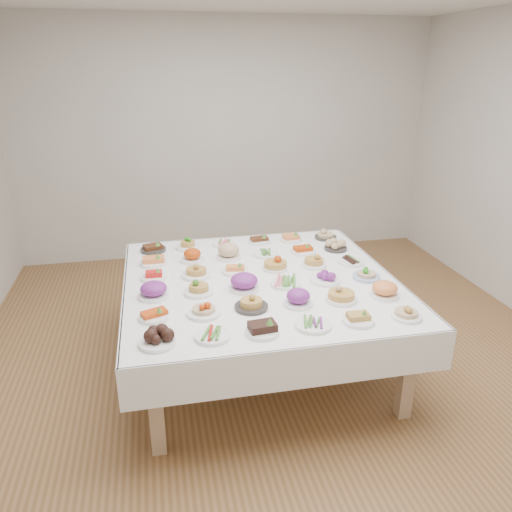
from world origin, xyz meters
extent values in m
plane|color=olive|center=(0.00, 0.00, 0.00)|extent=(5.00, 5.00, 0.00)
cube|color=beige|center=(0.00, 2.50, 1.40)|extent=(5.00, 0.02, 2.80)
cube|color=beige|center=(0.00, -2.50, 1.40)|extent=(5.00, 0.02, 2.80)
cube|color=white|center=(-0.16, -0.11, 0.72)|extent=(2.02, 2.02, 0.06)
cube|color=white|center=(-0.16, 0.90, 0.61)|extent=(2.04, 0.01, 0.28)
cube|color=white|center=(-0.16, -1.12, 0.61)|extent=(2.04, 0.02, 0.28)
cube|color=white|center=(0.85, -0.11, 0.61)|extent=(0.01, 2.04, 0.28)
cube|color=white|center=(-1.17, -0.11, 0.61)|extent=(0.02, 2.04, 0.28)
cube|color=tan|center=(-0.99, -0.94, 0.34)|extent=(0.09, 0.09, 0.69)
cube|color=tan|center=(0.67, -0.94, 0.34)|extent=(0.09, 0.09, 0.69)
cube|color=tan|center=(-0.99, 0.72, 0.34)|extent=(0.09, 0.09, 0.69)
cube|color=tan|center=(0.67, 0.72, 0.34)|extent=(0.09, 0.09, 0.69)
cylinder|color=white|center=(-0.94, -0.91, 0.76)|extent=(0.22, 0.22, 0.02)
cylinder|color=white|center=(-0.62, -0.90, 0.76)|extent=(0.22, 0.22, 0.02)
cylinder|color=white|center=(-0.32, -0.91, 0.76)|extent=(0.21, 0.21, 0.02)
cylinder|color=white|center=(0.01, -0.89, 0.76)|extent=(0.23, 0.23, 0.02)
cylinder|color=white|center=(0.31, -0.90, 0.76)|extent=(0.21, 0.21, 0.02)
cylinder|color=white|center=(0.64, -0.91, 0.76)|extent=(0.20, 0.20, 0.02)
cylinder|color=white|center=(-0.96, -0.58, 0.76)|extent=(0.20, 0.20, 0.02)
cylinder|color=white|center=(-0.64, -0.59, 0.76)|extent=(0.22, 0.22, 0.02)
cylinder|color=#2F2C2A|center=(-0.32, -0.58, 0.76)|extent=(0.22, 0.22, 0.02)
cylinder|color=white|center=(0.00, -0.59, 0.76)|extent=(0.20, 0.20, 0.02)
cylinder|color=white|center=(0.31, -0.59, 0.76)|extent=(0.21, 0.21, 0.02)
cylinder|color=white|center=(0.64, -0.59, 0.76)|extent=(0.20, 0.20, 0.02)
cylinder|color=white|center=(-0.95, -0.26, 0.76)|extent=(0.22, 0.22, 0.02)
cylinder|color=white|center=(-0.64, -0.27, 0.76)|extent=(0.21, 0.21, 0.02)
cylinder|color=white|center=(-0.31, -0.27, 0.76)|extent=(0.22, 0.22, 0.02)
cylinder|color=white|center=(0.01, -0.26, 0.76)|extent=(0.22, 0.22, 0.02)
cylinder|color=white|center=(0.31, -0.26, 0.76)|extent=(0.23, 0.23, 0.02)
cylinder|color=#4C66B2|center=(0.64, -0.27, 0.76)|extent=(0.21, 0.21, 0.02)
cylinder|color=white|center=(-0.95, 0.06, 0.76)|extent=(0.20, 0.20, 0.02)
cylinder|color=white|center=(-0.62, 0.04, 0.76)|extent=(0.23, 0.23, 0.02)
cylinder|color=white|center=(-0.32, 0.05, 0.76)|extent=(0.20, 0.20, 0.02)
cylinder|color=white|center=(0.00, 0.05, 0.76)|extent=(0.19, 0.19, 0.02)
cylinder|color=white|center=(0.32, 0.05, 0.76)|extent=(0.20, 0.20, 0.02)
cylinder|color=white|center=(0.64, 0.04, 0.76)|extent=(0.21, 0.21, 0.02)
cylinder|color=white|center=(-0.94, 0.36, 0.76)|extent=(0.22, 0.22, 0.02)
cylinder|color=white|center=(-0.63, 0.36, 0.76)|extent=(0.20, 0.20, 0.02)
cylinder|color=white|center=(-0.32, 0.36, 0.76)|extent=(0.21, 0.21, 0.02)
cylinder|color=white|center=(0.00, 0.37, 0.76)|extent=(0.22, 0.22, 0.02)
cylinder|color=white|center=(0.33, 0.36, 0.76)|extent=(0.22, 0.22, 0.02)
cylinder|color=#2F2C2A|center=(0.63, 0.37, 0.76)|extent=(0.20, 0.20, 0.02)
cylinder|color=#2F2C2A|center=(-0.94, 0.67, 0.76)|extent=(0.22, 0.22, 0.02)
cylinder|color=white|center=(-0.64, 0.67, 0.76)|extent=(0.21, 0.21, 0.02)
cylinder|color=white|center=(-0.31, 0.69, 0.76)|extent=(0.21, 0.21, 0.02)
cylinder|color=white|center=(0.01, 0.69, 0.76)|extent=(0.20, 0.20, 0.02)
cylinder|color=white|center=(0.31, 0.68, 0.76)|extent=(0.21, 0.21, 0.02)
cylinder|color=#2F2C2A|center=(0.64, 0.67, 0.76)|extent=(0.20, 0.20, 0.02)
camera|label=1|loc=(-0.90, -3.50, 2.29)|focal=35.00mm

